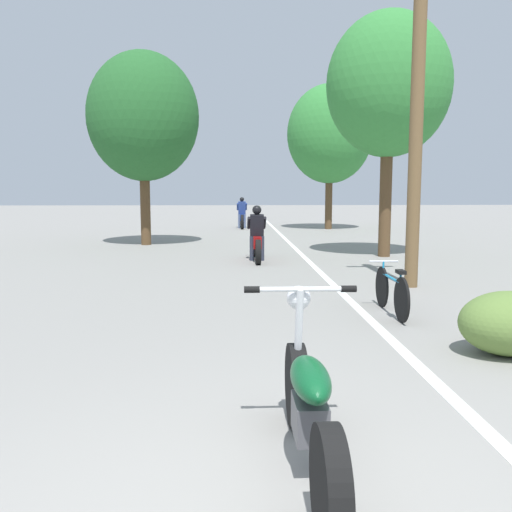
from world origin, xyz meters
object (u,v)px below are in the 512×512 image
object	(u,v)px
utility_pole	(417,114)
motorcycle_rider_far	(242,217)
roadside_tree_right_near	(389,86)
roadside_tree_left	(143,117)
motorcycle_rider_lead	(257,240)
roadside_tree_right_far	(330,134)
bicycle_parked	(391,291)
motorcycle_foreground	(309,406)

from	to	relation	value
utility_pole	motorcycle_rider_far	size ratio (longest dim) A/B	2.91
roadside_tree_right_near	roadside_tree_left	bearing A→B (deg)	153.79
motorcycle_rider_lead	motorcycle_rider_far	bearing A→B (deg)	90.97
utility_pole	motorcycle_rider_lead	world-z (taller)	utility_pole
utility_pole	roadside_tree_left	world-z (taller)	roadside_tree_left
roadside_tree_right_far	bicycle_parked	xyz separation A→B (m)	(-2.05, -16.93, -3.91)
roadside_tree_right_far	bicycle_parked	bearing A→B (deg)	-96.91
utility_pole	motorcycle_foreground	world-z (taller)	utility_pole
motorcycle_foreground	motorcycle_rider_lead	world-z (taller)	motorcycle_rider_lead
motorcycle_rider_lead	roadside_tree_right_far	bearing A→B (deg)	71.06
utility_pole	roadside_tree_right_far	distance (m)	14.83
roadside_tree_right_far	motorcycle_rider_lead	distance (m)	12.08
roadside_tree_left	motorcycle_rider_far	bearing A→B (deg)	66.70
motorcycle_rider_lead	roadside_tree_right_near	bearing A→B (deg)	11.08
roadside_tree_right_near	motorcycle_rider_lead	bearing A→B (deg)	-168.92
motorcycle_rider_far	roadside_tree_right_near	bearing A→B (deg)	-71.52
roadside_tree_left	motorcycle_foreground	bearing A→B (deg)	-77.03
roadside_tree_right_near	motorcycle_rider_lead	world-z (taller)	roadside_tree_right_near
utility_pole	motorcycle_rider_lead	bearing A→B (deg)	124.75
utility_pole	motorcycle_rider_lead	size ratio (longest dim) A/B	2.83
utility_pole	motorcycle_foreground	bearing A→B (deg)	-113.35
motorcycle_rider_far	bicycle_parked	world-z (taller)	motorcycle_rider_far
roadside_tree_left	motorcycle_foreground	size ratio (longest dim) A/B	2.97
motorcycle_foreground	motorcycle_rider_lead	xyz separation A→B (m)	(0.11, 10.37, 0.10)
utility_pole	motorcycle_foreground	size ratio (longest dim) A/B	2.95
motorcycle_rider_lead	motorcycle_rider_far	distance (m)	11.60
roadside_tree_left	motorcycle_rider_lead	bearing A→B (deg)	-49.79
roadside_tree_right_far	utility_pole	bearing A→B (deg)	-94.04
motorcycle_foreground	bicycle_parked	xyz separation A→B (m)	(1.79, 4.31, -0.09)
roadside_tree_right_far	bicycle_parked	size ratio (longest dim) A/B	4.02
utility_pole	roadside_tree_left	size ratio (longest dim) A/B	0.99
motorcycle_rider_lead	bicycle_parked	size ratio (longest dim) A/B	1.34
utility_pole	bicycle_parked	size ratio (longest dim) A/B	3.79
roadside_tree_right_far	roadside_tree_left	size ratio (longest dim) A/B	1.05
motorcycle_rider_far	bicycle_parked	bearing A→B (deg)	-83.94
motorcycle_foreground	motorcycle_rider_far	xyz separation A→B (m)	(-0.08, 21.97, 0.11)
utility_pole	bicycle_parked	xyz separation A→B (m)	(-1.01, -2.19, -2.79)
motorcycle_foreground	motorcycle_rider_lead	distance (m)	10.37
roadside_tree_left	bicycle_parked	world-z (taller)	roadside_tree_left
utility_pole	bicycle_parked	world-z (taller)	utility_pole
motorcycle_rider_lead	utility_pole	bearing A→B (deg)	-55.25
utility_pole	bicycle_parked	bearing A→B (deg)	-114.81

